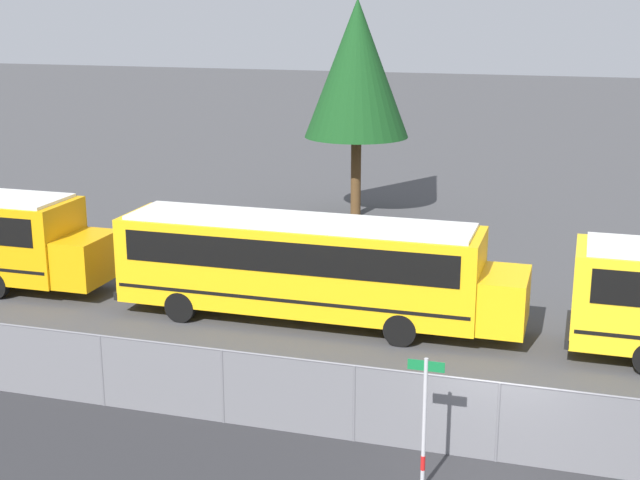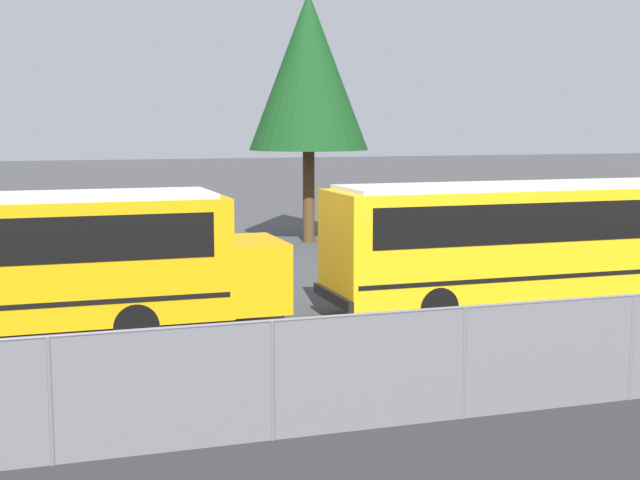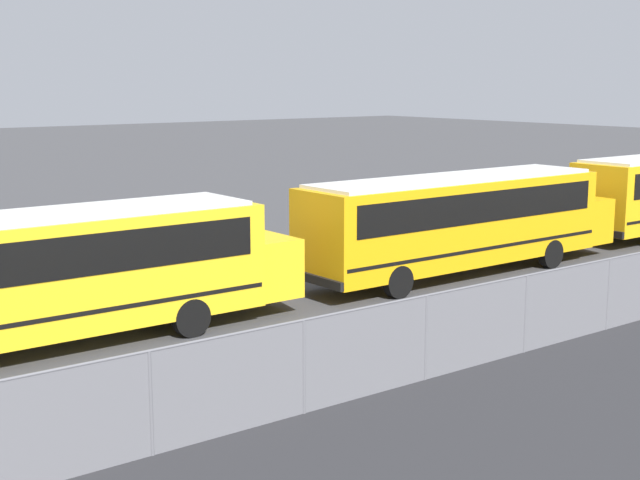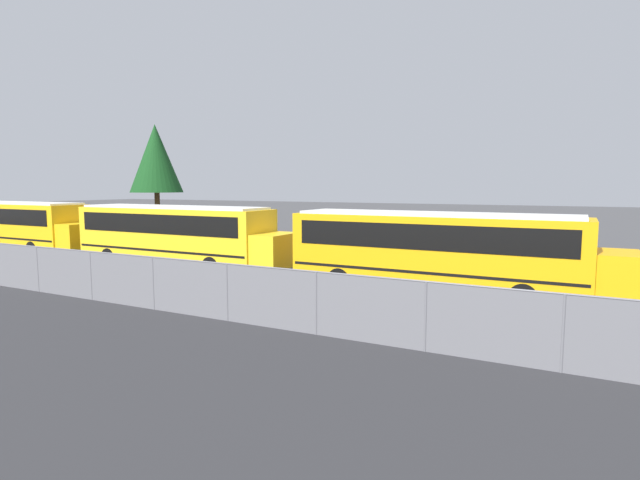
% 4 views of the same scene
% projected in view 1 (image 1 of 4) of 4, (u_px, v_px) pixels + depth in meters
% --- Properties ---
extents(ground_plane, '(200.00, 200.00, 0.00)m').
position_uv_depth(ground_plane, '(496.00, 461.00, 18.22)').
color(ground_plane, '#424244').
extents(fence, '(114.14, 0.07, 1.76)m').
position_uv_depth(fence, '(498.00, 421.00, 17.98)').
color(fence, '#9EA0A5').
rests_on(fence, ground_plane).
extents(school_bus_3, '(11.95, 2.48, 3.06)m').
position_uv_depth(school_bus_3, '(307.00, 262.00, 25.73)').
color(school_bus_3, yellow).
rests_on(school_bus_3, ground_plane).
extents(street_sign, '(0.70, 0.09, 2.70)m').
position_uv_depth(street_sign, '(424.00, 420.00, 16.83)').
color(street_sign, '#B7B7BC').
rests_on(street_sign, ground_plane).
extents(tree_1, '(4.44, 4.44, 9.25)m').
position_uv_depth(tree_1, '(357.00, 69.00, 37.42)').
color(tree_1, '#51381E').
rests_on(tree_1, ground_plane).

